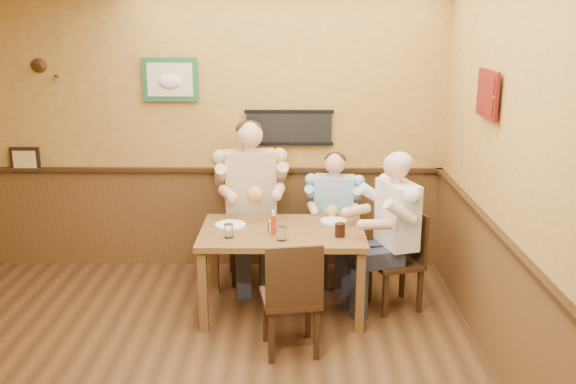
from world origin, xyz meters
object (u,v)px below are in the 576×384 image
Objects in this scene: chair_back_left at (251,231)px; diner_white_elder at (396,240)px; chair_back_right at (334,238)px; water_glass_mid at (282,233)px; hot_sauce_bottle at (273,224)px; chair_right_end at (395,260)px; diner_blue_polo at (334,222)px; dining_table at (282,240)px; pepper_shaker at (270,227)px; diner_tan_shirt at (251,210)px; water_glass_left at (229,231)px; chair_near_side at (290,295)px; cola_tumbler at (340,230)px; salt_shaker at (271,226)px.

diner_white_elder is at bearing -34.46° from chair_back_left.
chair_back_right is 1.22m from water_glass_mid.
chair_back_left is at bearing 106.45° from hot_sauce_bottle.
chair_right_end is (1.31, -0.64, -0.05)m from chair_back_left.
dining_table is at bearing -115.51° from diner_blue_polo.
hot_sauce_bottle is 2.09× the size of pepper_shaker.
chair_right_end is 0.63× the size of diner_tan_shirt.
water_glass_mid is at bearing -80.26° from diner_tan_shirt.
hot_sauce_bottle reaches higher than water_glass_left.
chair_near_side reaches higher than water_glass_mid.
chair_back_left is 0.82m from diner_blue_polo.
pepper_shaker reaches higher than chair_back_right.
chair_right_end is at bearing 4.33° from dining_table.
cola_tumbler is at bearing -136.86° from chair_near_side.
salt_shaker reaches higher than pepper_shaker.
diner_white_elder is at bearing 10.56° from hot_sauce_bottle.
chair_back_right is 1.09m from pepper_shaker.
chair_right_end is at bearing 6.61° from pepper_shaker.
cola_tumbler is (-0.51, -0.24, 0.36)m from chair_right_end.
water_glass_mid is at bearing -62.20° from hot_sauce_bottle.
chair_right_end is (0.50, -0.70, 0.05)m from chair_back_right.
diner_white_elder reaches higher than water_glass_mid.
diner_blue_polo is (-0.50, 0.70, 0.12)m from chair_right_end.
chair_back_right is 0.86× the size of chair_near_side.
diner_blue_polo is at bearing -115.28° from chair_near_side.
salt_shaker is (-1.09, -0.13, 0.36)m from chair_right_end.
water_glass_mid is at bearing -108.30° from diner_blue_polo.
chair_near_side is 0.81× the size of diner_blue_polo.
chair_right_end is at bearing 18.89° from water_glass_mid.
water_glass_mid is (0.44, -0.06, 0.00)m from water_glass_left.
dining_table is 1.00m from diner_white_elder.
diner_blue_polo reaches higher than dining_table.
diner_white_elder is (0.50, -0.70, 0.07)m from diner_blue_polo.
chair_near_side is at bearing -44.28° from water_glass_left.
chair_back_left reaches higher than hot_sauce_bottle.
water_glass_left is 0.37m from pepper_shaker.
water_glass_left is 0.38m from hot_sauce_bottle.
hot_sauce_bottle reaches higher than chair_right_end.
pepper_shaker is (-0.60, -0.82, 0.23)m from diner_blue_polo.
hot_sauce_bottle is (-1.06, -0.20, 0.40)m from chair_right_end.
dining_table is 11.89× the size of water_glass_mid.
pepper_shaker is at bearing -101.28° from diner_white_elder.
chair_near_side is (0.39, -1.41, -0.03)m from chair_back_left.
chair_back_left is at bearing 132.29° from cola_tumbler.
pepper_shaker is (-1.10, -0.13, 0.16)m from diner_white_elder.
diner_blue_polo reaches higher than water_glass_mid.
pepper_shaker is (0.21, -0.77, 0.30)m from chair_back_left.
salt_shaker is (0.22, -0.77, 0.09)m from diner_tan_shirt.
chair_right_end reaches higher than water_glass_mid.
diner_blue_polo is 6.02× the size of hot_sauce_bottle.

